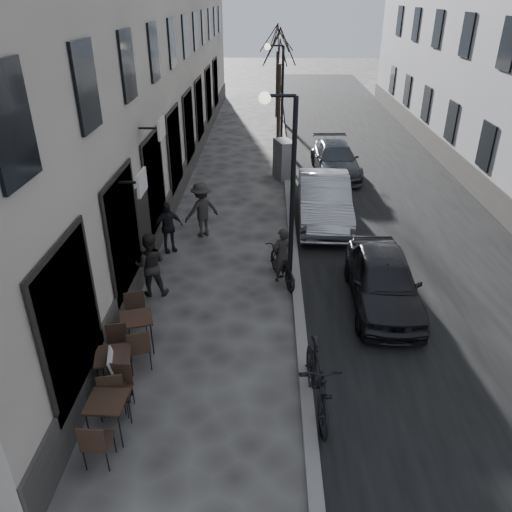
{
  "coord_description": "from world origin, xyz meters",
  "views": [
    {
      "loc": [
        -0.6,
        -5.46,
        7.01
      ],
      "look_at": [
        -0.85,
        4.41,
        1.8
      ],
      "focal_mm": 35.0,
      "sensor_mm": 36.0,
      "label": 1
    }
  ],
  "objects_px": {
    "bistro_set_b": "(115,368)",
    "tree_far": "(278,38)",
    "car_mid": "(324,200)",
    "moped": "(317,380)",
    "utility_cabinet": "(284,160)",
    "bistro_set_a": "(109,414)",
    "streetlamp_near": "(286,175)",
    "tree_near": "(280,47)",
    "pedestrian_near": "(150,265)",
    "bicycle": "(282,265)",
    "pedestrian_far": "(168,227)",
    "bistro_set_c": "(138,330)",
    "sign_board": "(119,378)",
    "pedestrian_mid": "(202,210)",
    "car_near": "(383,280)",
    "streetlamp_far": "(279,89)",
    "car_far": "(335,159)"
  },
  "relations": [
    {
      "from": "streetlamp_near",
      "to": "moped",
      "type": "distance_m",
      "value": 5.02
    },
    {
      "from": "car_far",
      "to": "tree_far",
      "type": "bearing_deg",
      "value": 99.97
    },
    {
      "from": "utility_cabinet",
      "to": "tree_near",
      "type": "bearing_deg",
      "value": 71.85
    },
    {
      "from": "pedestrian_far",
      "to": "moped",
      "type": "height_order",
      "value": "pedestrian_far"
    },
    {
      "from": "bicycle",
      "to": "streetlamp_far",
      "type": "bearing_deg",
      "value": -108.94
    },
    {
      "from": "bistro_set_a",
      "to": "sign_board",
      "type": "relative_size",
      "value": 1.64
    },
    {
      "from": "bistro_set_b",
      "to": "car_near",
      "type": "xyz_separation_m",
      "value": [
        5.87,
        3.2,
        0.19
      ]
    },
    {
      "from": "moped",
      "to": "bistro_set_c",
      "type": "bearing_deg",
      "value": 151.12
    },
    {
      "from": "tree_far",
      "to": "utility_cabinet",
      "type": "relative_size",
      "value": 3.49
    },
    {
      "from": "bistro_set_b",
      "to": "car_mid",
      "type": "height_order",
      "value": "car_mid"
    },
    {
      "from": "pedestrian_near",
      "to": "pedestrian_mid",
      "type": "height_order",
      "value": "pedestrian_mid"
    },
    {
      "from": "utility_cabinet",
      "to": "bistro_set_a",
      "type": "bearing_deg",
      "value": -123.09
    },
    {
      "from": "tree_near",
      "to": "pedestrian_near",
      "type": "distance_m",
      "value": 16.2
    },
    {
      "from": "streetlamp_near",
      "to": "bistro_set_b",
      "type": "distance_m",
      "value": 5.82
    },
    {
      "from": "tree_far",
      "to": "bicycle",
      "type": "relative_size",
      "value": 3.13
    },
    {
      "from": "pedestrian_near",
      "to": "utility_cabinet",
      "type": "bearing_deg",
      "value": -118.42
    },
    {
      "from": "bistro_set_b",
      "to": "moped",
      "type": "distance_m",
      "value": 3.95
    },
    {
      "from": "bistro_set_a",
      "to": "car_near",
      "type": "bearing_deg",
      "value": 39.52
    },
    {
      "from": "tree_far",
      "to": "bistro_set_c",
      "type": "distance_m",
      "value": 24.25
    },
    {
      "from": "streetlamp_near",
      "to": "utility_cabinet",
      "type": "bearing_deg",
      "value": 88.61
    },
    {
      "from": "sign_board",
      "to": "car_far",
      "type": "bearing_deg",
      "value": 54.82
    },
    {
      "from": "tree_far",
      "to": "car_mid",
      "type": "height_order",
      "value": "tree_far"
    },
    {
      "from": "bistro_set_a",
      "to": "utility_cabinet",
      "type": "xyz_separation_m",
      "value": [
        3.39,
        14.07,
        0.33
      ]
    },
    {
      "from": "bistro_set_a",
      "to": "pedestrian_far",
      "type": "distance_m",
      "value": 7.21
    },
    {
      "from": "bistro_set_a",
      "to": "streetlamp_near",
      "type": "bearing_deg",
      "value": 59.67
    },
    {
      "from": "bistro_set_a",
      "to": "pedestrian_near",
      "type": "bearing_deg",
      "value": 94.61
    },
    {
      "from": "pedestrian_near",
      "to": "car_mid",
      "type": "height_order",
      "value": "pedestrian_near"
    },
    {
      "from": "bistro_set_b",
      "to": "utility_cabinet",
      "type": "height_order",
      "value": "utility_cabinet"
    },
    {
      "from": "car_mid",
      "to": "moped",
      "type": "relative_size",
      "value": 2.16
    },
    {
      "from": "streetlamp_far",
      "to": "tree_far",
      "type": "height_order",
      "value": "tree_far"
    },
    {
      "from": "pedestrian_near",
      "to": "car_mid",
      "type": "bearing_deg",
      "value": -142.41
    },
    {
      "from": "bicycle",
      "to": "bistro_set_a",
      "type": "bearing_deg",
      "value": 41.54
    },
    {
      "from": "sign_board",
      "to": "bicycle",
      "type": "xyz_separation_m",
      "value": [
        3.26,
        4.49,
        0.08
      ]
    },
    {
      "from": "streetlamp_near",
      "to": "car_mid",
      "type": "bearing_deg",
      "value": 71.79
    },
    {
      "from": "pedestrian_mid",
      "to": "car_far",
      "type": "distance_m",
      "value": 8.13
    },
    {
      "from": "bistro_set_b",
      "to": "tree_far",
      "type": "bearing_deg",
      "value": 70.1
    },
    {
      "from": "streetlamp_near",
      "to": "tree_near",
      "type": "height_order",
      "value": "tree_near"
    },
    {
      "from": "pedestrian_near",
      "to": "pedestrian_far",
      "type": "bearing_deg",
      "value": -97.05
    },
    {
      "from": "car_mid",
      "to": "moped",
      "type": "bearing_deg",
      "value": -94.29
    },
    {
      "from": "streetlamp_far",
      "to": "moped",
      "type": "distance_m",
      "value": 16.53
    },
    {
      "from": "utility_cabinet",
      "to": "streetlamp_far",
      "type": "bearing_deg",
      "value": 74.58
    },
    {
      "from": "utility_cabinet",
      "to": "car_mid",
      "type": "xyz_separation_m",
      "value": [
        1.26,
        -4.47,
        -0.03
      ]
    },
    {
      "from": "pedestrian_mid",
      "to": "car_near",
      "type": "xyz_separation_m",
      "value": [
        5.01,
        -3.94,
        -0.21
      ]
    },
    {
      "from": "tree_near",
      "to": "pedestrian_mid",
      "type": "relative_size",
      "value": 3.18
    },
    {
      "from": "car_far",
      "to": "moped",
      "type": "distance_m",
      "value": 14.1
    },
    {
      "from": "tree_far",
      "to": "moped",
      "type": "relative_size",
      "value": 2.57
    },
    {
      "from": "bistro_set_b",
      "to": "pedestrian_far",
      "type": "relative_size",
      "value": 1.08
    },
    {
      "from": "pedestrian_mid",
      "to": "tree_far",
      "type": "bearing_deg",
      "value": -132.54
    },
    {
      "from": "bistro_set_c",
      "to": "sign_board",
      "type": "distance_m",
      "value": 1.42
    },
    {
      "from": "bistro_set_b",
      "to": "car_near",
      "type": "bearing_deg",
      "value": 16.67
    }
  ]
}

